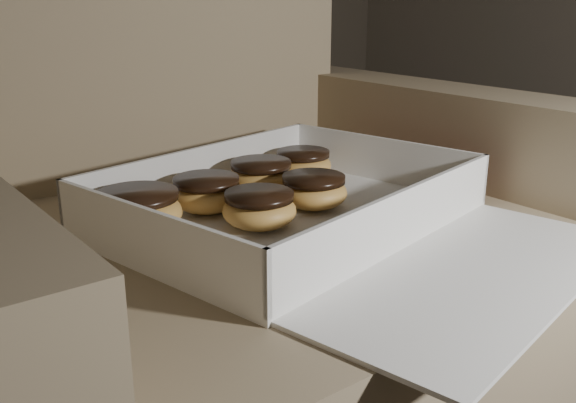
# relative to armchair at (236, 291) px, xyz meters

# --- Properties ---
(armchair) EXTENTS (0.90, 0.76, 0.94)m
(armchair) POSITION_rel_armchair_xyz_m (0.00, 0.00, 0.00)
(armchair) COLOR #887556
(armchair) RESTS_ON floor
(bakery_box) EXTENTS (0.54, 0.60, 0.08)m
(bakery_box) POSITION_rel_armchair_xyz_m (0.04, -0.13, 0.14)
(bakery_box) COLOR white
(bakery_box) RESTS_ON armchair
(donut_a) EXTENTS (0.09, 0.09, 0.05)m
(donut_a) POSITION_rel_armchair_xyz_m (-0.03, -0.10, 0.16)
(donut_a) COLOR gold
(donut_a) RESTS_ON bakery_box
(donut_b) EXTENTS (0.09, 0.09, 0.05)m
(donut_b) POSITION_rel_armchair_xyz_m (0.06, 0.02, 0.16)
(donut_b) COLOR gold
(donut_b) RESTS_ON bakery_box
(donut_c) EXTENTS (0.09, 0.09, 0.05)m
(donut_c) POSITION_rel_armchair_xyz_m (-0.04, -0.01, 0.16)
(donut_c) COLOR gold
(donut_c) RESTS_ON bakery_box
(donut_d) EXTENTS (0.09, 0.09, 0.05)m
(donut_d) POSITION_rel_armchair_xyz_m (0.08, -0.08, 0.16)
(donut_d) COLOR gold
(donut_d) RESTS_ON bakery_box
(donut_e) EXTENTS (0.09, 0.09, 0.04)m
(donut_e) POSITION_rel_armchair_xyz_m (0.16, 0.04, 0.16)
(donut_e) COLOR gold
(donut_e) RESTS_ON bakery_box
(donut_f) EXTENTS (0.11, 0.11, 0.05)m
(donut_f) POSITION_rel_armchair_xyz_m (-0.15, -0.03, 0.16)
(donut_f) COLOR gold
(donut_f) RESTS_ON bakery_box
(crumb_a) EXTENTS (0.01, 0.01, 0.00)m
(crumb_a) POSITION_rel_armchair_xyz_m (-0.11, -0.18, 0.13)
(crumb_a) COLOR black
(crumb_a) RESTS_ON bakery_box
(crumb_b) EXTENTS (0.01, 0.01, 0.00)m
(crumb_b) POSITION_rel_armchair_xyz_m (0.24, -0.11, 0.13)
(crumb_b) COLOR black
(crumb_b) RESTS_ON bakery_box
(crumb_c) EXTENTS (0.01, 0.01, 0.00)m
(crumb_c) POSITION_rel_armchair_xyz_m (0.17, -0.14, 0.13)
(crumb_c) COLOR black
(crumb_c) RESTS_ON bakery_box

